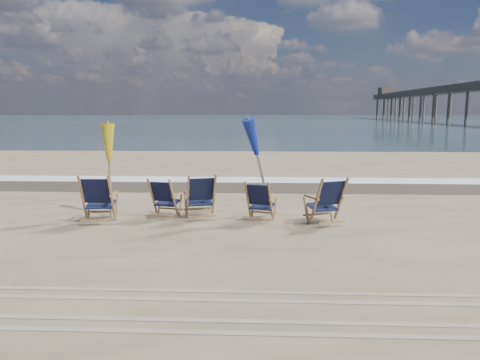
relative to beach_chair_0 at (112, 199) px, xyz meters
The scene contains 11 objects.
ocean 126.46m from the beach_chair_0, 88.74° to the left, with size 400.00×400.00×0.00m, color #314852.
surf_foam 7.30m from the beach_chair_0, 67.57° to the left, with size 200.00×1.40×0.01m, color silver.
wet_sand_strip 5.95m from the beach_chair_0, 62.02° to the left, with size 200.00×2.60×0.00m, color #42362A.
tire_tracks 5.21m from the beach_chair_0, 57.58° to the right, with size 80.00×1.30×0.01m, color gray, non-canonical shape.
beach_chair_0 is the anchor object (origin of this frame).
beach_chair_1 1.36m from the beach_chair_0, 22.03° to the left, with size 0.61×0.68×0.95m, color black, non-canonical shape.
beach_chair_2 2.26m from the beach_chair_0, 14.26° to the left, with size 0.68×0.77×1.07m, color black, non-canonical shape.
beach_chair_3 3.47m from the beach_chair_0, ahead, with size 0.60×0.68×0.94m, color black, non-canonical shape.
beach_chair_4 4.99m from the beach_chair_0, ahead, with size 0.70×0.78×1.09m, color black, non-canonical shape.
umbrella_yellow 1.33m from the beach_chair_0, 109.55° to the left, with size 0.30×0.30×2.14m.
umbrella_blue 3.60m from the beach_chair_0, 13.41° to the left, with size 0.30×0.30×2.43m.
Camera 1 is at (0.48, -8.30, 2.47)m, focal length 35.00 mm.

